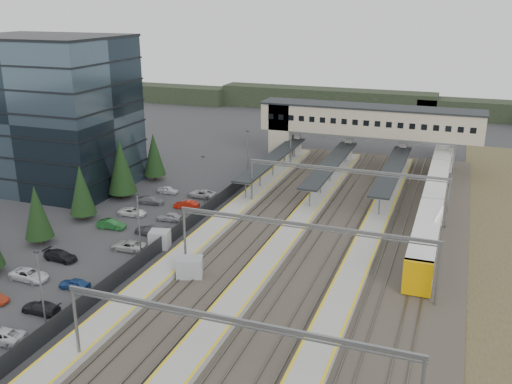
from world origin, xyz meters
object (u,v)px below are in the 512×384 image
at_px(office_building, 50,113).
at_px(billboard, 438,224).
at_px(relay_cabin_near, 190,268).
at_px(relay_cabin_far, 160,239).
at_px(footbridge, 354,122).
at_px(train, 436,190).

relative_size(office_building, billboard, 4.53).
height_order(office_building, relay_cabin_near, office_building).
height_order(relay_cabin_near, relay_cabin_far, relay_cabin_near).
bearing_deg(footbridge, billboard, -63.01).
distance_m(footbridge, train, 24.73).
distance_m(relay_cabin_far, footbridge, 49.52).
xyz_separation_m(footbridge, billboard, (17.46, -34.27, -4.98)).
relative_size(relay_cabin_far, train, 0.05).
bearing_deg(footbridge, relay_cabin_far, -107.76).
bearing_deg(relay_cabin_far, train, 42.88).
distance_m(office_building, relay_cabin_far, 35.05).
xyz_separation_m(office_building, billboard, (61.16, -4.27, -9.24)).
xyz_separation_m(relay_cabin_near, billboard, (25.24, 18.52, 1.77)).
bearing_deg(billboard, relay_cabin_far, -159.00).
distance_m(office_building, train, 62.07).
xyz_separation_m(relay_cabin_near, relay_cabin_far, (-7.18, 6.08, -0.08)).
height_order(office_building, relay_cabin_far, office_building).
distance_m(relay_cabin_near, billboard, 31.36).
distance_m(relay_cabin_far, train, 42.67).
height_order(footbridge, billboard, footbridge).
distance_m(footbridge, billboard, 38.78).
xyz_separation_m(relay_cabin_near, train, (24.08, 35.10, 0.97)).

